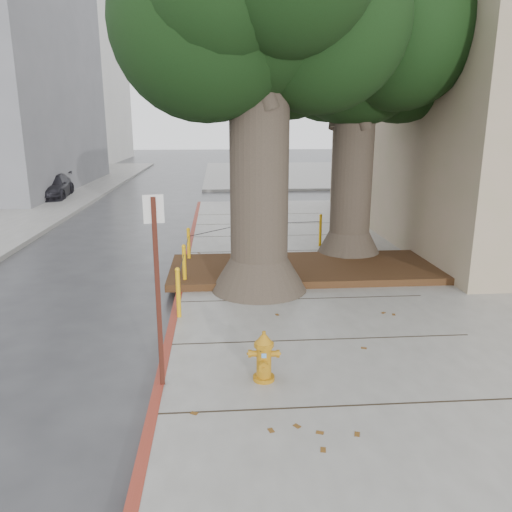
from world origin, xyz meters
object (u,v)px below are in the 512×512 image
at_px(fire_hydrant, 264,357).
at_px(car_dark, 50,187).
at_px(car_silver, 370,184).
at_px(car_red, 422,186).
at_px(signpost, 157,282).

xyz_separation_m(fire_hydrant, car_dark, (-8.80, 19.13, 0.12)).
height_order(car_silver, car_dark, car_dark).
relative_size(car_red, car_dark, 0.86).
height_order(signpost, car_red, signpost).
relative_size(signpost, car_silver, 0.75).
distance_m(fire_hydrant, car_silver, 20.67).
bearing_deg(fire_hydrant, car_red, 67.07).
bearing_deg(signpost, car_dark, 99.76).
xyz_separation_m(signpost, car_dark, (-7.42, 19.14, -0.99)).
height_order(fire_hydrant, signpost, signpost).
bearing_deg(car_silver, fire_hydrant, 157.36).
bearing_deg(signpost, car_silver, 54.29).
bearing_deg(car_dark, signpost, -75.06).
distance_m(car_red, car_dark, 18.58).
distance_m(signpost, car_red, 21.56).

